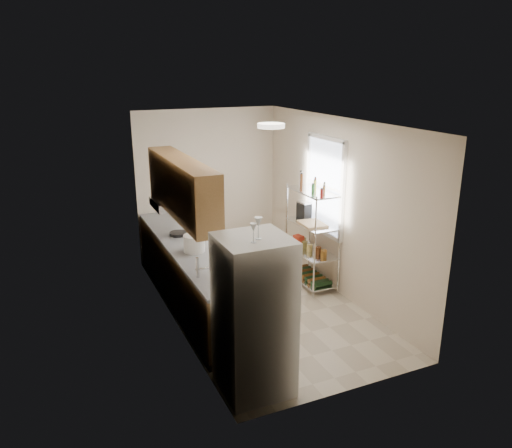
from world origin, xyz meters
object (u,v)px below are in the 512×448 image
(rice_cooker, at_px, (194,243))
(espresso_machine, at_px, (304,210))
(frying_pan_large, at_px, (178,234))
(cutting_board, at_px, (312,224))
(refrigerator, at_px, (254,316))

(rice_cooker, height_order, espresso_machine, espresso_machine)
(frying_pan_large, distance_m, cutting_board, 1.99)
(cutting_board, bearing_deg, rice_cooker, -177.68)
(cutting_board, distance_m, espresso_machine, 0.40)
(rice_cooker, xyz_separation_m, frying_pan_large, (-0.01, 0.74, -0.09))
(refrigerator, distance_m, espresso_machine, 3.02)
(refrigerator, height_order, espresso_machine, refrigerator)
(refrigerator, height_order, frying_pan_large, refrigerator)
(rice_cooker, xyz_separation_m, cutting_board, (1.86, 0.08, 0.01))
(frying_pan_large, distance_m, espresso_machine, 1.97)
(rice_cooker, distance_m, espresso_machine, 1.98)
(cutting_board, height_order, espresso_machine, espresso_machine)
(rice_cooker, distance_m, cutting_board, 1.86)
(cutting_board, bearing_deg, espresso_machine, 80.18)
(refrigerator, relative_size, cutting_board, 3.95)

